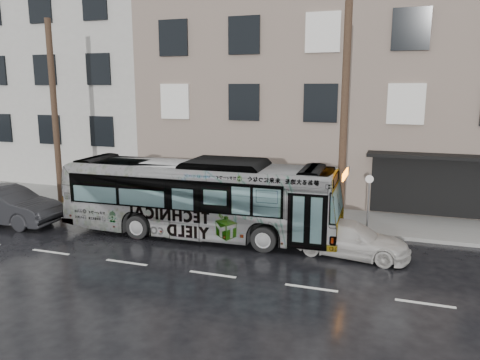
# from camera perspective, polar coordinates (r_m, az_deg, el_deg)

# --- Properties ---
(ground) EXTENTS (120.00, 120.00, 0.00)m
(ground) POSITION_cam_1_polar(r_m,az_deg,el_deg) (18.83, -9.54, -7.28)
(ground) COLOR black
(ground) RESTS_ON ground
(sidewalk) EXTENTS (90.00, 3.60, 0.15)m
(sidewalk) POSITION_cam_1_polar(r_m,az_deg,el_deg) (23.04, -3.75, -3.50)
(sidewalk) COLOR gray
(sidewalk) RESTS_ON ground
(building_taupe) EXTENTS (20.00, 12.00, 11.00)m
(building_taupe) POSITION_cam_1_polar(r_m,az_deg,el_deg) (28.57, 11.81, 10.15)
(building_taupe) COLOR #77695B
(building_taupe) RESTS_ON ground
(building_grey) EXTENTS (26.00, 15.00, 16.00)m
(building_grey) POSITION_cam_1_polar(r_m,az_deg,el_deg) (40.06, -23.44, 13.31)
(building_grey) COLOR #B0AEA6
(building_grey) RESTS_ON ground
(utility_pole_front) EXTENTS (0.30, 0.30, 9.00)m
(utility_pole_front) POSITION_cam_1_polar(r_m,az_deg,el_deg) (19.10, 12.56, 7.13)
(utility_pole_front) COLOR #453122
(utility_pole_front) RESTS_ON sidewalk
(utility_pole_rear) EXTENTS (0.30, 0.30, 9.00)m
(utility_pole_rear) POSITION_cam_1_polar(r_m,az_deg,el_deg) (24.92, -21.66, 7.52)
(utility_pole_rear) COLOR #453122
(utility_pole_rear) RESTS_ON sidewalk
(sign_post) EXTENTS (0.06, 0.06, 2.40)m
(sign_post) POSITION_cam_1_polar(r_m,az_deg,el_deg) (19.51, 15.36, -2.74)
(sign_post) COLOR slate
(sign_post) RESTS_ON sidewalk
(bus) EXTENTS (11.37, 2.97, 3.15)m
(bus) POSITION_cam_1_polar(r_m,az_deg,el_deg) (18.87, -4.97, -2.15)
(bus) COLOR #B2B2B2
(bus) RESTS_ON ground
(white_sedan) EXTENTS (4.37, 2.19, 1.22)m
(white_sedan) POSITION_cam_1_polar(r_m,az_deg,el_deg) (17.29, 13.23, -6.99)
(white_sedan) COLOR #BBB7B2
(white_sedan) RESTS_ON ground
(dark_sedan) EXTENTS (5.01, 1.78, 1.65)m
(dark_sedan) POSITION_cam_1_polar(r_m,az_deg,el_deg) (23.01, -26.63, -2.80)
(dark_sedan) COLOR black
(dark_sedan) RESTS_ON ground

